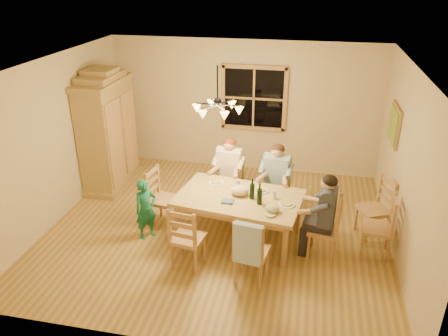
% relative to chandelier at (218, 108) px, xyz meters
% --- Properties ---
extents(floor, '(5.50, 5.50, 0.00)m').
position_rel_chandelier_xyz_m(floor, '(0.00, 0.00, -2.08)').
color(floor, olive).
rests_on(floor, ground).
extents(ceiling, '(5.50, 5.00, 0.02)m').
position_rel_chandelier_xyz_m(ceiling, '(0.00, 0.00, 0.62)').
color(ceiling, white).
rests_on(ceiling, wall_back).
extents(wall_back, '(5.50, 0.02, 2.70)m').
position_rel_chandelier_xyz_m(wall_back, '(0.00, 2.50, -0.73)').
color(wall_back, beige).
rests_on(wall_back, floor).
extents(wall_left, '(0.02, 5.00, 2.70)m').
position_rel_chandelier_xyz_m(wall_left, '(-2.75, 0.00, -0.73)').
color(wall_left, beige).
rests_on(wall_left, floor).
extents(wall_right, '(0.02, 5.00, 2.70)m').
position_rel_chandelier_xyz_m(wall_right, '(2.75, 0.00, -0.73)').
color(wall_right, beige).
rests_on(wall_right, floor).
extents(window, '(1.30, 0.06, 1.30)m').
position_rel_chandelier_xyz_m(window, '(0.20, 2.47, -0.53)').
color(window, black).
rests_on(window, wall_back).
extents(painting, '(0.06, 0.78, 0.64)m').
position_rel_chandelier_xyz_m(painting, '(2.71, 1.20, -0.48)').
color(painting, olive).
rests_on(painting, wall_right).
extents(chandelier, '(0.77, 0.68, 0.71)m').
position_rel_chandelier_xyz_m(chandelier, '(0.00, 0.00, 0.00)').
color(chandelier, black).
rests_on(chandelier, ceiling).
extents(armoire, '(0.66, 1.40, 2.30)m').
position_rel_chandelier_xyz_m(armoire, '(-2.42, 1.20, -1.02)').
color(armoire, olive).
rests_on(armoire, floor).
extents(dining_table, '(2.03, 1.41, 0.76)m').
position_rel_chandelier_xyz_m(dining_table, '(0.38, -0.22, -1.42)').
color(dining_table, tan).
rests_on(dining_table, floor).
extents(chair_far_left, '(0.50, 0.48, 0.99)m').
position_rel_chandelier_xyz_m(chair_far_left, '(0.04, 0.72, -1.77)').
color(chair_far_left, tan).
rests_on(chair_far_left, floor).
extents(chair_far_right, '(0.50, 0.48, 0.99)m').
position_rel_chandelier_xyz_m(chair_far_right, '(0.87, 0.60, -1.77)').
color(chair_far_right, tan).
rests_on(chair_far_right, floor).
extents(chair_near_left, '(0.50, 0.48, 0.99)m').
position_rel_chandelier_xyz_m(chair_near_left, '(-0.21, -1.04, -1.77)').
color(chair_near_left, tan).
rests_on(chair_near_left, floor).
extents(chair_near_right, '(0.50, 0.48, 0.99)m').
position_rel_chandelier_xyz_m(chair_near_right, '(0.72, -1.17, -1.77)').
color(chair_near_right, tan).
rests_on(chair_near_right, floor).
extents(chair_end_left, '(0.48, 0.50, 0.99)m').
position_rel_chandelier_xyz_m(chair_end_left, '(-0.92, -0.04, -1.77)').
color(chair_end_left, tan).
rests_on(chair_end_left, floor).
extents(chair_end_right, '(0.48, 0.50, 0.99)m').
position_rel_chandelier_xyz_m(chair_end_right, '(1.68, -0.41, -1.77)').
color(chair_end_right, tan).
rests_on(chair_end_right, floor).
extents(adult_woman, '(0.44, 0.47, 0.87)m').
position_rel_chandelier_xyz_m(adult_woman, '(0.04, 0.72, -1.24)').
color(adult_woman, beige).
rests_on(adult_woman, floor).
extents(adult_plaid_man, '(0.44, 0.47, 0.87)m').
position_rel_chandelier_xyz_m(adult_plaid_man, '(0.87, 0.60, -1.24)').
color(adult_plaid_man, teal).
rests_on(adult_plaid_man, floor).
extents(adult_slate_man, '(0.47, 0.44, 0.87)m').
position_rel_chandelier_xyz_m(adult_slate_man, '(1.68, -0.41, -1.24)').
color(adult_slate_man, '#39405B').
rests_on(adult_slate_man, floor).
extents(towel, '(0.39, 0.15, 0.58)m').
position_rel_chandelier_xyz_m(towel, '(0.69, -1.36, -1.38)').
color(towel, '#9AB1D1').
rests_on(towel, chair_near_right).
extents(wine_bottle_a, '(0.08, 0.08, 0.33)m').
position_rel_chandelier_xyz_m(wine_bottle_a, '(0.58, -0.25, -1.15)').
color(wine_bottle_a, black).
rests_on(wine_bottle_a, dining_table).
extents(wine_bottle_b, '(0.08, 0.08, 0.33)m').
position_rel_chandelier_xyz_m(wine_bottle_b, '(0.71, -0.39, -1.15)').
color(wine_bottle_b, black).
rests_on(wine_bottle_b, dining_table).
extents(plate_woman, '(0.26, 0.26, 0.02)m').
position_rel_chandelier_xyz_m(plate_woman, '(-0.07, 0.15, -1.31)').
color(plate_woman, white).
rests_on(plate_woman, dining_table).
extents(plate_plaid, '(0.26, 0.26, 0.02)m').
position_rel_chandelier_xyz_m(plate_plaid, '(0.67, 0.01, -1.31)').
color(plate_plaid, white).
rests_on(plate_plaid, dining_table).
extents(plate_slate, '(0.26, 0.26, 0.02)m').
position_rel_chandelier_xyz_m(plate_slate, '(1.11, -0.34, -1.31)').
color(plate_slate, white).
rests_on(plate_slate, dining_table).
extents(wine_glass_a, '(0.06, 0.06, 0.14)m').
position_rel_chandelier_xyz_m(wine_glass_a, '(0.31, 0.06, -1.25)').
color(wine_glass_a, silver).
rests_on(wine_glass_a, dining_table).
extents(wine_glass_b, '(0.06, 0.06, 0.14)m').
position_rel_chandelier_xyz_m(wine_glass_b, '(0.91, -0.19, -1.25)').
color(wine_glass_b, silver).
rests_on(wine_glass_b, dining_table).
extents(cap, '(0.20, 0.20, 0.11)m').
position_rel_chandelier_xyz_m(cap, '(0.92, -0.58, -1.26)').
color(cap, tan).
rests_on(cap, dining_table).
extents(napkin, '(0.20, 0.16, 0.03)m').
position_rel_chandelier_xyz_m(napkin, '(0.24, -0.44, -1.30)').
color(napkin, slate).
rests_on(napkin, dining_table).
extents(cloth_bundle, '(0.28, 0.22, 0.15)m').
position_rel_chandelier_xyz_m(cloth_bundle, '(0.38, -0.18, -1.24)').
color(cloth_bundle, beige).
rests_on(cloth_bundle, dining_table).
extents(child, '(0.42, 0.43, 1.00)m').
position_rel_chandelier_xyz_m(child, '(-1.07, -0.46, -1.58)').
color(child, '#19735B').
rests_on(child, floor).
extents(chair_spare_front, '(0.46, 0.48, 0.99)m').
position_rel_chandelier_xyz_m(chair_spare_front, '(2.45, -0.22, -1.77)').
color(chair_spare_front, tan).
rests_on(chair_spare_front, floor).
extents(chair_spare_back, '(0.57, 0.58, 0.99)m').
position_rel_chandelier_xyz_m(chair_spare_back, '(2.45, 0.31, -1.77)').
color(chair_spare_back, tan).
rests_on(chair_spare_back, floor).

